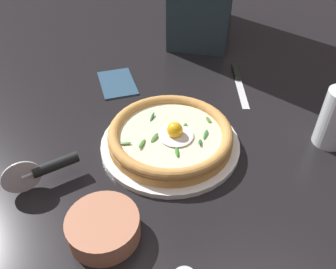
% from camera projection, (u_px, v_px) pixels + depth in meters
% --- Properties ---
extents(ground_plane, '(2.40, 2.40, 0.03)m').
position_uv_depth(ground_plane, '(170.00, 160.00, 0.76)').
color(ground_plane, black).
rests_on(ground_plane, ground).
extents(pizza_plate, '(0.30, 0.30, 0.01)m').
position_uv_depth(pizza_plate, '(168.00, 144.00, 0.76)').
color(pizza_plate, white).
rests_on(pizza_plate, ground).
extents(pizza, '(0.27, 0.27, 0.06)m').
position_uv_depth(pizza, '(168.00, 135.00, 0.75)').
color(pizza, gold).
rests_on(pizza, pizza_plate).
extents(side_bowl, '(0.12, 0.12, 0.04)m').
position_uv_depth(side_bowl, '(103.00, 227.00, 0.58)').
color(side_bowl, '#B37154').
rests_on(side_bowl, ground).
extents(pizza_cutter, '(0.09, 0.13, 0.07)m').
position_uv_depth(pizza_cutter, '(46.00, 168.00, 0.67)').
color(pizza_cutter, silver).
rests_on(pizza_cutter, ground).
extents(table_knife, '(0.21, 0.03, 0.01)m').
position_uv_depth(table_knife, '(238.00, 78.00, 0.97)').
color(table_knife, silver).
rests_on(table_knife, ground).
extents(drinking_glass, '(0.07, 0.07, 0.13)m').
position_uv_depth(drinking_glass, '(334.00, 122.00, 0.74)').
color(drinking_glass, silver).
rests_on(drinking_glass, ground).
extents(folded_napkin, '(0.16, 0.13, 0.01)m').
position_uv_depth(folded_napkin, '(117.00, 82.00, 0.96)').
color(folded_napkin, navy).
rests_on(folded_napkin, ground).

